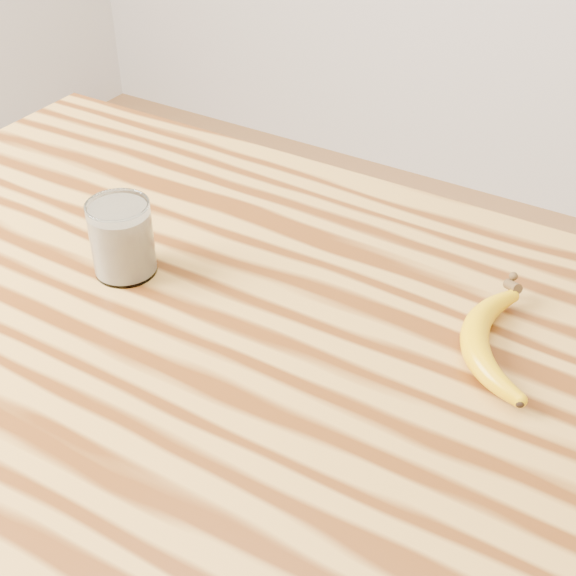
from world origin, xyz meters
The scene contains 3 objects.
table centered at (0.00, 0.00, 0.77)m, with size 1.20×0.80×0.90m.
smoothie_glass centered at (-0.14, 0.01, 0.95)m, with size 0.08×0.08×0.10m.
banana centered at (0.29, 0.10, 0.92)m, with size 0.10×0.27×0.03m, color #DBA204, non-canonical shape.
Camera 1 is at (0.47, -0.60, 1.50)m, focal length 50.00 mm.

